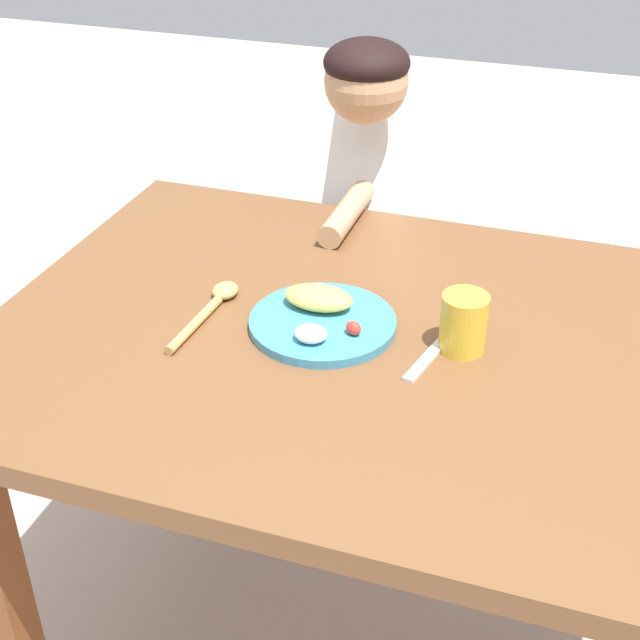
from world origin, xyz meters
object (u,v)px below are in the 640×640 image
fork (440,344)px  person (374,256)px  spoon (212,305)px  drinking_cup (464,323)px  plate (321,318)px

fork → person: 0.62m
fork → person: bearing=37.1°
person → fork: bearing=114.4°
spoon → person: (0.11, 0.56, -0.18)m
fork → drinking_cup: bearing=-73.6°
spoon → drinking_cup: 0.38m
plate → drinking_cup: bearing=2.0°
plate → fork: size_ratio=1.00×
fork → spoon: bearing=105.2°
fork → drinking_cup: (0.03, 0.00, 0.04)m
plate → drinking_cup: 0.21m
plate → drinking_cup: drinking_cup is taller
drinking_cup → person: size_ratio=0.08×
drinking_cup → spoon: bearing=-177.5°
fork → person: (-0.25, 0.54, -0.17)m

